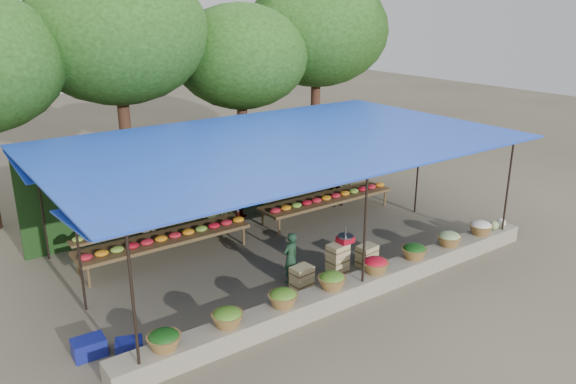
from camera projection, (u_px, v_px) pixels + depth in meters
ground at (282, 251)px, 13.91m from camera, size 60.00×60.00×0.00m
stone_curb at (357, 287)px, 11.73m from camera, size 10.60×0.55×0.40m
stall_canopy at (280, 145)px, 13.10m from camera, size 10.80×6.60×2.82m
produce_baskets at (354, 273)px, 11.56m from camera, size 8.98×0.58×0.34m
netting_backdrop at (218, 173)px, 15.94m from camera, size 10.60×0.06×2.50m
tree_row at (182, 42)px, 17.38m from camera, size 16.51×5.50×7.12m
fruit_table_left at (164, 234)px, 13.38m from camera, size 4.21×0.95×0.93m
fruit_table_right at (326, 195)px, 16.15m from camera, size 4.21×0.95×0.93m
crate_counter at (336, 264)px, 12.53m from camera, size 2.38×0.38×0.77m
weighing_scale at (345, 239)px, 12.49m from camera, size 0.35×0.35×0.38m
vendor_seated at (291, 258)px, 12.18m from camera, size 0.47×0.36×1.17m
customer_left at (152, 222)px, 13.79m from camera, size 0.80×0.66×1.49m
customer_mid at (241, 190)px, 15.85m from camera, size 1.25×1.08×1.68m
customer_right at (335, 175)px, 16.88m from camera, size 1.16×0.64×1.88m
blue_crate_front at (89, 347)px, 9.73m from camera, size 0.57×0.42×0.33m
blue_crate_back at (129, 347)px, 9.78m from camera, size 0.55×0.47×0.28m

